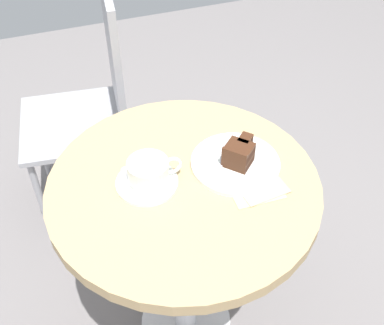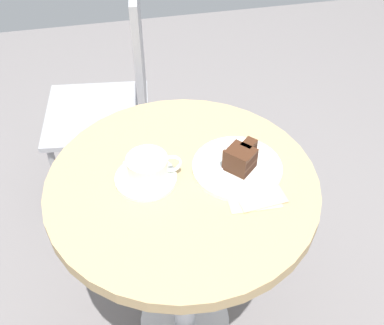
{
  "view_description": "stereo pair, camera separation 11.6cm",
  "coord_description": "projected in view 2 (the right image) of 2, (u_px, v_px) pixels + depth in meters",
  "views": [
    {
      "loc": [
        -0.25,
        -0.77,
        1.53
      ],
      "look_at": [
        0.03,
        0.02,
        0.73
      ],
      "focal_mm": 45.0,
      "sensor_mm": 36.0,
      "label": 1
    },
    {
      "loc": [
        -0.14,
        -0.8,
        1.53
      ],
      "look_at": [
        0.03,
        0.02,
        0.73
      ],
      "focal_mm": 45.0,
      "sensor_mm": 36.0,
      "label": 2
    }
  ],
  "objects": [
    {
      "name": "cake_slice",
      "position": [
        241.0,
        158.0,
        1.17
      ],
      "size": [
        0.1,
        0.1,
        0.06
      ],
      "rotation": [
        0.0,
        0.0,
        0.75
      ],
      "color": "#381E14",
      "rests_on": "cake_plate"
    },
    {
      "name": "fork",
      "position": [
        226.0,
        153.0,
        1.22
      ],
      "size": [
        0.08,
        0.14,
        0.0
      ],
      "rotation": [
        0.0,
        0.0,
        1.12
      ],
      "color": "silver",
      "rests_on": "cake_plate"
    },
    {
      "name": "cake_plate",
      "position": [
        237.0,
        167.0,
        1.19
      ],
      "size": [
        0.22,
        0.22,
        0.01
      ],
      "color": "silver",
      "rests_on": "cafe_table"
    },
    {
      "name": "teaspoon",
      "position": [
        127.0,
        171.0,
        1.18
      ],
      "size": [
        0.03,
        0.11,
        0.0
      ],
      "rotation": [
        0.0,
        0.0,
        1.46
      ],
      "color": "silver",
      "rests_on": "saucer"
    },
    {
      "name": "ground_plane",
      "position": [
        185.0,
        322.0,
        1.65
      ],
      "size": [
        4.4,
        4.4,
        0.01
      ],
      "primitive_type": "cube",
      "color": "slate",
      "rests_on": "ground"
    },
    {
      "name": "saucer",
      "position": [
        146.0,
        178.0,
        1.17
      ],
      "size": [
        0.15,
        0.15,
        0.01
      ],
      "color": "silver",
      "rests_on": "cafe_table"
    },
    {
      "name": "coffee_cup",
      "position": [
        148.0,
        167.0,
        1.15
      ],
      "size": [
        0.13,
        0.1,
        0.06
      ],
      "color": "silver",
      "rests_on": "saucer"
    },
    {
      "name": "cafe_table",
      "position": [
        183.0,
        214.0,
        1.25
      ],
      "size": [
        0.67,
        0.67,
        0.69
      ],
      "color": "tan",
      "rests_on": "ground"
    },
    {
      "name": "napkin",
      "position": [
        254.0,
        191.0,
        1.14
      ],
      "size": [
        0.14,
        0.13,
        0.0
      ],
      "rotation": [
        0.0,
        0.0,
        6.25
      ],
      "color": "tan",
      "rests_on": "cafe_table"
    },
    {
      "name": "cafe_chair",
      "position": [
        119.0,
        88.0,
        1.73
      ],
      "size": [
        0.42,
        0.42,
        0.92
      ],
      "rotation": [
        0.0,
        0.0,
        4.6
      ],
      "color": "#9E9EA3",
      "rests_on": "ground"
    }
  ]
}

